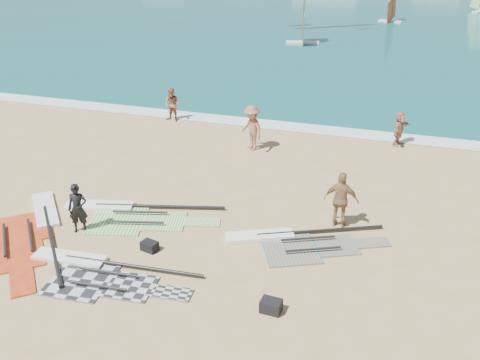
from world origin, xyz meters
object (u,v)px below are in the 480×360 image
(rig_orange, at_px, (294,241))
(rig_red, at_px, (32,230))
(person_wetsuit, at_px, (78,209))
(gear_bag_far, at_px, (150,246))
(gear_bag_near, at_px, (271,306))
(beachgoer_left, at_px, (172,105))
(beachgoer_back, at_px, (341,200))
(rig_grey, at_px, (95,272))
(beachgoer_mid, at_px, (252,128))
(beachgoer_right, at_px, (399,128))
(rig_green, at_px, (128,213))

(rig_orange, xyz_separation_m, rig_red, (-8.06, -1.80, 0.00))
(person_wetsuit, bearing_deg, gear_bag_far, -29.46)
(gear_bag_near, distance_m, beachgoer_left, 15.04)
(gear_bag_near, distance_m, beachgoer_back, 4.94)
(beachgoer_left, bearing_deg, person_wetsuit, -70.69)
(gear_bag_far, bearing_deg, gear_bag_near, -21.50)
(gear_bag_near, xyz_separation_m, person_wetsuit, (-6.72, 1.98, 0.65))
(rig_grey, distance_m, rig_orange, 5.92)
(beachgoer_mid, height_order, beachgoer_back, beachgoer_mid)
(rig_red, xyz_separation_m, person_wetsuit, (1.47, 0.46, 0.76))
(beachgoer_back, bearing_deg, beachgoer_left, -38.28)
(beachgoer_right, bearing_deg, person_wetsuit, 160.42)
(rig_grey, relative_size, rig_orange, 1.02)
(rig_green, distance_m, rig_orange, 5.69)
(rig_red, bearing_deg, beachgoer_right, 95.36)
(rig_orange, relative_size, beachgoer_left, 3.05)
(beachgoer_back, xyz_separation_m, beachgoer_right, (1.49, 7.81, -0.17))
(beachgoer_right, bearing_deg, gear_bag_far, 170.15)
(beachgoer_mid, xyz_separation_m, beachgoer_back, (4.50, -5.38, -0.05))
(rig_grey, height_order, person_wetsuit, person_wetsuit)
(beachgoer_left, height_order, beachgoer_mid, beachgoer_mid)
(rig_green, height_order, gear_bag_near, gear_bag_near)
(person_wetsuit, xyz_separation_m, beachgoer_back, (7.77, 2.78, 0.12))
(rig_green, bearing_deg, person_wetsuit, -137.54)
(rig_green, xyz_separation_m, beachgoer_left, (-2.40, 9.21, 0.77))
(gear_bag_near, distance_m, gear_bag_far, 4.46)
(gear_bag_far, bearing_deg, rig_green, 133.79)
(beachgoer_left, distance_m, beachgoer_mid, 5.35)
(rig_grey, distance_m, beachgoer_left, 12.87)
(rig_orange, relative_size, person_wetsuit, 3.08)
(rig_green, height_order, rig_red, rig_red)
(beachgoer_mid, bearing_deg, person_wetsuit, -72.69)
(gear_bag_far, xyz_separation_m, beachgoer_back, (5.20, 3.13, 0.79))
(beachgoer_back, bearing_deg, rig_red, 21.21)
(person_wetsuit, bearing_deg, beachgoer_mid, 46.52)
(beachgoer_back, distance_m, beachgoer_right, 7.96)
(rig_green, xyz_separation_m, beachgoer_back, (6.86, 1.39, 0.89))
(rig_orange, height_order, person_wetsuit, person_wetsuit)
(person_wetsuit, xyz_separation_m, beachgoer_right, (9.26, 10.60, -0.04))
(rig_red, bearing_deg, rig_green, 87.43)
(beachgoer_back, bearing_deg, person_wetsuit, 21.58)
(gear_bag_far, height_order, beachgoer_mid, beachgoer_mid)
(rig_green, bearing_deg, rig_orange, -15.02)
(rig_grey, height_order, rig_green, rig_green)
(rig_grey, xyz_separation_m, beachgoer_right, (7.64, 12.46, 0.72))
(rig_orange, bearing_deg, beachgoer_back, 25.83)
(rig_red, xyz_separation_m, beachgoer_right, (10.73, 11.06, 0.72))
(gear_bag_far, xyz_separation_m, beachgoer_mid, (0.69, 8.52, 0.84))
(beachgoer_left, bearing_deg, rig_green, -64.11)
(rig_green, bearing_deg, beachgoer_back, -3.06)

